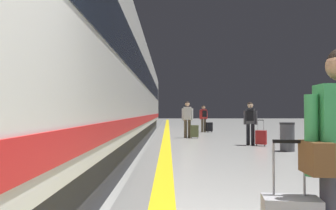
{
  "coord_description": "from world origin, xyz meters",
  "views": [
    {
      "loc": [
        -0.52,
        -1.29,
        1.24
      ],
      "look_at": [
        -0.49,
        7.19,
        1.43
      ],
      "focal_mm": 34.51,
      "sensor_mm": 36.0,
      "label": 1
    }
  ],
  "objects": [
    {
      "name": "passenger_far",
      "position": [
        0.41,
        14.16,
        1.02
      ],
      "size": [
        0.54,
        0.27,
        1.75
      ],
      "color": "brown",
      "rests_on": "ground"
    },
    {
      "name": "waste_bin",
      "position": [
        3.25,
        8.94,
        0.46
      ],
      "size": [
        0.46,
        0.46,
        0.91
      ],
      "color": "#4C4C51",
      "rests_on": "ground"
    },
    {
      "name": "suitcase_near",
      "position": [
        2.88,
        10.53,
        0.31
      ],
      "size": [
        0.44,
        0.37,
        0.96
      ],
      "color": "#A51E1E",
      "rests_on": "ground"
    },
    {
      "name": "passenger_mid",
      "position": [
        1.68,
        18.59,
        0.98
      ],
      "size": [
        0.5,
        0.39,
        1.65
      ],
      "color": "brown",
      "rests_on": "ground"
    },
    {
      "name": "tactile_edge_band",
      "position": [
        -0.94,
        10.0,
        0.0
      ],
      "size": [
        0.64,
        80.0,
        0.01
      ],
      "primitive_type": "cube",
      "color": "slate",
      "rests_on": "ground"
    },
    {
      "name": "suitcase_far",
      "position": [
        0.73,
        13.94,
        0.34
      ],
      "size": [
        0.39,
        0.26,
        0.62
      ],
      "color": "#596038",
      "rests_on": "ground"
    },
    {
      "name": "high_speed_train",
      "position": [
        -2.73,
        6.62,
        2.51
      ],
      "size": [
        2.94,
        36.27,
        4.97
      ],
      "color": "#38383D",
      "rests_on": "ground"
    },
    {
      "name": "safety_line_strip",
      "position": [
        -0.6,
        10.0,
        0.0
      ],
      "size": [
        0.36,
        80.0,
        0.01
      ],
      "primitive_type": "cube",
      "color": "yellow",
      "rests_on": "ground"
    },
    {
      "name": "passenger_near",
      "position": [
        2.56,
        10.77,
        0.96
      ],
      "size": [
        0.48,
        0.38,
        1.61
      ],
      "color": "black",
      "rests_on": "ground"
    },
    {
      "name": "suitcase_mid",
      "position": [
        1.99,
        18.4,
        0.33
      ],
      "size": [
        0.44,
        0.38,
        0.6
      ],
      "color": "black",
      "rests_on": "ground"
    }
  ]
}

